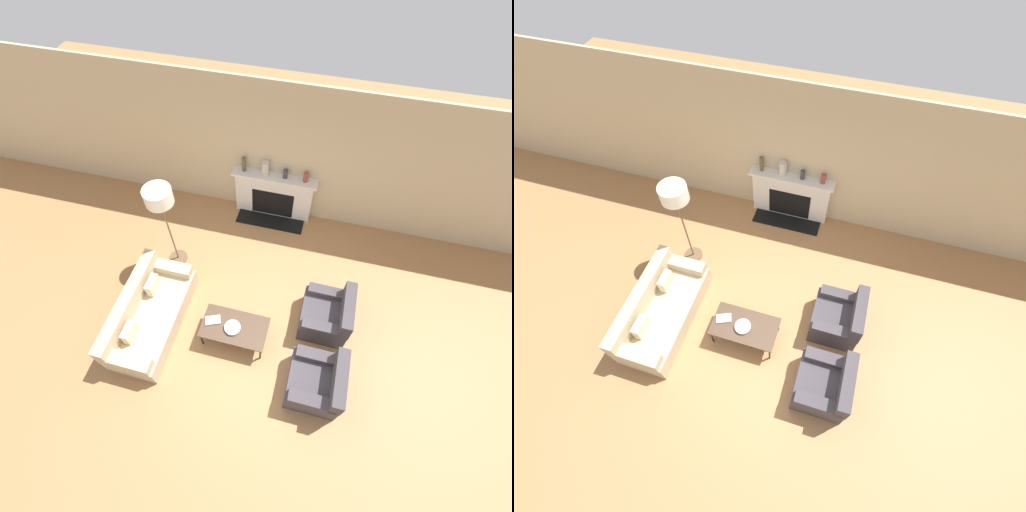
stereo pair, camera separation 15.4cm
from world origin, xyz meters
The scene contains 14 objects.
ground_plane centered at (0.00, 0.00, 0.00)m, with size 18.00×18.00×0.00m, color #A87547.
wall_back centered at (0.00, 3.12, 1.45)m, with size 18.00×0.06×2.90m.
fireplace centered at (-0.09, 2.97, 0.52)m, with size 1.72×0.59×1.07m.
couch centered at (-1.58, -0.09, 0.30)m, with size 0.89×1.96×0.80m.
armchair_near centered at (1.38, -0.49, 0.32)m, with size 0.80×0.85×0.87m.
armchair_far centered at (1.38, 0.65, 0.32)m, with size 0.80×0.85×0.87m.
coffee_table centered at (-0.09, 0.01, 0.39)m, with size 1.09×0.60×0.43m.
bowl centered at (-0.11, -0.02, 0.46)m, with size 0.27×0.27×0.05m.
book centered at (-0.46, 0.03, 0.44)m, with size 0.30×0.24×0.02m.
floor_lamp centered at (-1.66, 1.32, 1.64)m, with size 0.47×0.47×1.90m.
mantel_vase_left centered at (-0.72, 2.99, 1.22)m, with size 0.08×0.08×0.32m.
mantel_vase_center_left centered at (-0.29, 2.99, 1.21)m, with size 0.15×0.15×0.30m.
mantel_vase_center_right centered at (0.11, 2.99, 1.16)m, with size 0.09×0.09×0.19m.
mantel_vase_right centered at (0.51, 2.99, 1.17)m, with size 0.10×0.10×0.20m.
Camera 2 is at (0.95, -1.98, 5.73)m, focal length 24.00 mm.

